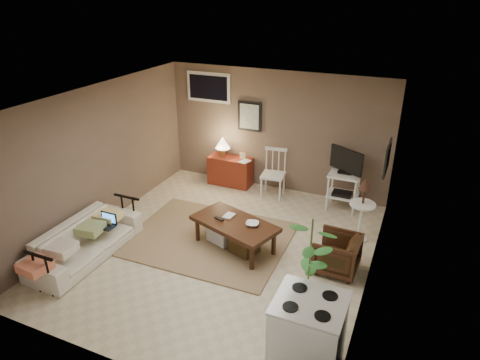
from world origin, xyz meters
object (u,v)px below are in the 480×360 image
at_px(potted_plant, 309,270).
at_px(stove, 308,337).
at_px(tv_stand, 344,178).
at_px(armchair, 337,252).
at_px(side_table, 363,202).
at_px(coffee_table, 234,232).
at_px(sofa, 84,236).
at_px(spindle_chair, 273,175).
at_px(red_console, 230,168).

bearing_deg(potted_plant, stove, -74.17).
xyz_separation_m(tv_stand, stove, (0.39, -3.87, -0.16)).
bearing_deg(armchair, stove, 4.86).
bearing_deg(side_table, tv_stand, 116.63).
height_order(armchair, stove, stove).
bearing_deg(potted_plant, armchair, 84.72).
bearing_deg(side_table, coffee_table, -149.10).
bearing_deg(potted_plant, tv_stand, 93.55).
distance_m(coffee_table, potted_plant, 1.96).
bearing_deg(sofa, side_table, -59.86).
bearing_deg(armchair, tv_stand, -168.60).
relative_size(side_table, potted_plant, 0.74).
distance_m(spindle_chair, armchair, 2.56).
relative_size(tv_stand, potted_plant, 0.79).
xyz_separation_m(side_table, armchair, (-0.17, -0.99, -0.37)).
relative_size(tv_stand, armchair, 1.90).
distance_m(sofa, stove, 3.75).
bearing_deg(armchair, potted_plant, -2.93).
bearing_deg(potted_plant, spindle_chair, 116.25).
relative_size(coffee_table, sofa, 0.79).
relative_size(coffee_table, side_table, 1.36).
bearing_deg(side_table, sofa, -149.86).
relative_size(side_table, armchair, 1.77).
height_order(sofa, stove, stove).
bearing_deg(spindle_chair, sofa, -121.58).
xyz_separation_m(sofa, stove, (3.67, -0.73, 0.10)).
bearing_deg(coffee_table, side_table, 30.90).
bearing_deg(sofa, armchair, -71.69).
relative_size(spindle_chair, tv_stand, 0.81).
height_order(side_table, potted_plant, potted_plant).
xyz_separation_m(sofa, spindle_chair, (1.92, 3.12, 0.08)).
relative_size(spindle_chair, stove, 1.01).
xyz_separation_m(side_table, potted_plant, (-0.28, -2.22, 0.11)).
bearing_deg(armchair, red_console, -125.65).
relative_size(red_console, armchair, 1.66).
xyz_separation_m(coffee_table, potted_plant, (1.49, -1.16, 0.51)).
xyz_separation_m(spindle_chair, tv_stand, (1.36, 0.02, 0.18)).
relative_size(sofa, tv_stand, 1.60).
xyz_separation_m(coffee_table, spindle_chair, (-0.07, 2.00, 0.17)).
height_order(red_console, stove, red_console).
xyz_separation_m(armchair, stove, (0.08, -1.92, 0.16)).
bearing_deg(spindle_chair, armchair, -49.16).
bearing_deg(tv_stand, side_table, -63.37).
xyz_separation_m(sofa, armchair, (3.59, 1.19, -0.06)).
xyz_separation_m(spindle_chair, potted_plant, (1.56, -3.16, 0.35)).
distance_m(tv_stand, stove, 3.89).
bearing_deg(spindle_chair, coffee_table, -88.09).
bearing_deg(side_table, spindle_chair, 152.95).
distance_m(red_console, stove, 4.88).
relative_size(red_console, potted_plant, 0.69).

